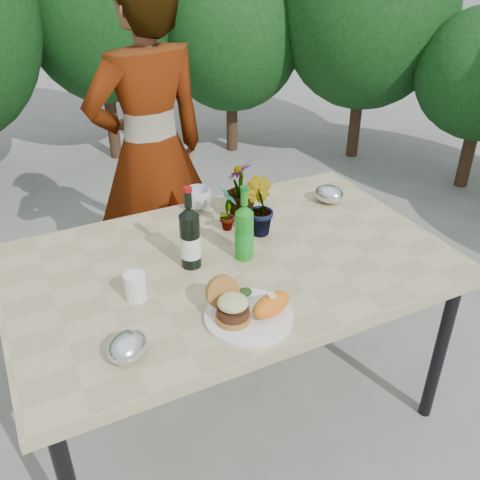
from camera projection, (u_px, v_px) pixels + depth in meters
name	position (u px, v px, depth m)	size (l,w,h in m)	color
ground	(232.00, 402.00, 2.35)	(80.00, 80.00, 0.00)	slate
patio_table	(230.00, 273.00, 2.00)	(1.60, 1.00, 0.75)	tan
shrub_hedge	(137.00, 51.00, 3.12)	(6.92, 5.07, 2.19)	#382316
dinner_plate	(249.00, 317.00, 1.68)	(0.28, 0.28, 0.01)	white
burger_stack	(230.00, 305.00, 1.64)	(0.11, 0.16, 0.11)	#B7722D
sweet_potato	(271.00, 305.00, 1.67)	(0.15, 0.08, 0.06)	orange
grilled_veg	(241.00, 294.00, 1.74)	(0.08, 0.05, 0.03)	olive
wine_bottle	(190.00, 238.00, 1.88)	(0.07, 0.07, 0.31)	black
sparkling_water	(244.00, 232.00, 1.93)	(0.07, 0.07, 0.29)	#17811A
plastic_cup	(135.00, 287.00, 1.74)	(0.07, 0.07, 0.10)	white
seedling_left	(227.00, 208.00, 2.11)	(0.10, 0.07, 0.19)	#25501B
seedling_mid	(258.00, 207.00, 2.08)	(0.13, 0.10, 0.23)	#22581E
seedling_right	(241.00, 188.00, 2.21)	(0.13, 0.13, 0.24)	#256121
blue_bowl	(198.00, 199.00, 2.29)	(0.12, 0.12, 0.09)	silver
foil_packet_left	(128.00, 347.00, 1.51)	(0.13, 0.11, 0.08)	silver
foil_packet_right	(329.00, 194.00, 2.35)	(0.13, 0.11, 0.08)	silver
person	(151.00, 154.00, 2.59)	(0.62, 0.41, 1.69)	#9F654F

